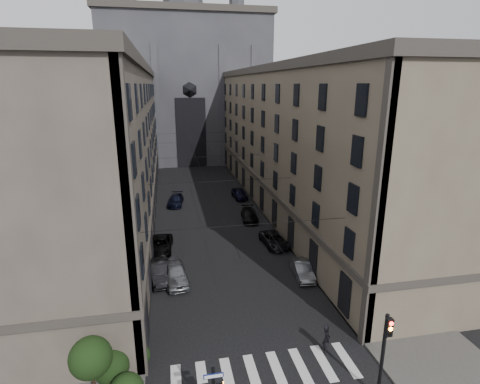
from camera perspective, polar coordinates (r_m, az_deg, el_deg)
sidewalk_left at (r=51.85m, az=-16.63°, el=-3.13°), size 7.00×80.00×0.15m
sidewalk_right at (r=53.86m, az=6.17°, el=-1.81°), size 7.00×80.00×0.15m
zebra_crossing at (r=24.86m, az=3.83°, el=-25.63°), size 11.00×3.20×0.01m
building_left at (r=50.10m, az=-20.84°, el=6.79°), size 13.60×60.60×18.85m
building_right at (r=52.75m, az=9.56°, el=8.02°), size 13.60×60.60×18.85m
gothic_tower at (r=87.98m, az=-8.24°, el=16.74°), size 35.00×23.00×58.00m
traffic_light_right at (r=22.54m, az=21.17°, el=-21.16°), size 0.34×0.50×5.20m
shrub_cluster at (r=23.45m, az=-19.22°, el=-23.89°), size 3.90×4.40×3.90m
tram_wires at (r=49.64m, az=-5.16°, el=5.23°), size 14.00×60.00×0.43m
car_left_near at (r=33.53m, az=-9.79°, el=-12.11°), size 2.47×5.03×1.65m
car_left_midnear at (r=34.17m, az=-12.07°, el=-11.76°), size 2.26×4.93×1.57m
car_left_midfar at (r=39.63m, az=-12.00°, el=-7.87°), size 2.66×5.10×1.37m
car_left_far at (r=53.93m, az=-9.77°, el=-1.24°), size 2.61×5.04×1.40m
car_right_near at (r=34.43m, az=9.45°, el=-11.58°), size 1.81×4.23×1.35m
car_right_midnear at (r=40.19m, az=5.22°, el=-7.27°), size 2.54×4.85×1.30m
car_right_midfar at (r=47.26m, az=1.44°, el=-3.53°), size 2.40×4.87×1.36m
car_right_far at (r=56.16m, az=-0.08°, el=-0.23°), size 2.10×4.57×1.52m
pedestrian at (r=26.09m, az=13.04°, el=-20.97°), size 0.56×0.77×1.97m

